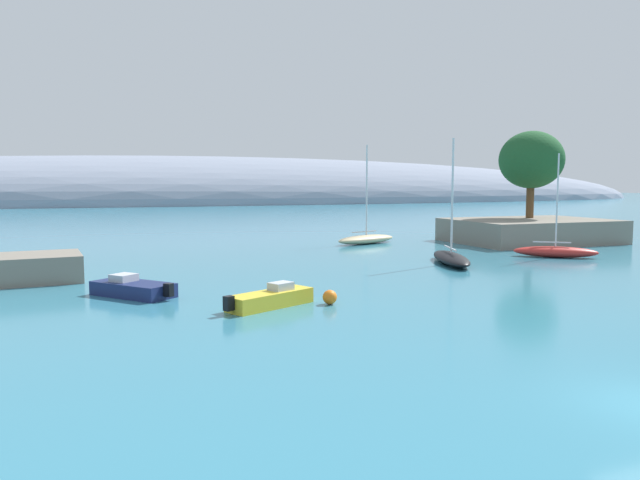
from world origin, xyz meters
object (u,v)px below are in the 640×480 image
(sailboat_black_near_shore, at_px, (451,257))
(sailboat_sand_outer_mooring, at_px, (366,238))
(tree_clump_shore, at_px, (531,160))
(mooring_buoy_orange, at_px, (330,297))
(motorboat_yellow_foreground, at_px, (270,299))
(motorboat_navy_alongside_breakwater, at_px, (133,288))
(sailboat_red_mid_mooring, at_px, (555,251))

(sailboat_black_near_shore, distance_m, sailboat_sand_outer_mooring, 16.22)
(tree_clump_shore, xyz_separation_m, mooring_buoy_orange, (-33.01, -24.78, -8.31))
(sailboat_sand_outer_mooring, bearing_deg, sailboat_black_near_shore, -111.80)
(motorboat_yellow_foreground, distance_m, mooring_buoy_orange, 3.07)
(tree_clump_shore, height_order, motorboat_yellow_foreground, tree_clump_shore)
(mooring_buoy_orange, bearing_deg, sailboat_black_near_shore, 37.82)
(sailboat_black_near_shore, xyz_separation_m, motorboat_navy_alongside_breakwater, (-23.79, -5.34, -0.06))
(sailboat_black_near_shore, bearing_deg, tree_clump_shore, 145.37)
(sailboat_red_mid_mooring, xyz_separation_m, sailboat_sand_outer_mooring, (-10.14, 15.81, 0.02))
(motorboat_yellow_foreground, xyz_separation_m, motorboat_navy_alongside_breakwater, (-6.33, 5.43, 0.00))
(sailboat_black_near_shore, relative_size, sailboat_sand_outer_mooring, 0.96)
(sailboat_black_near_shore, bearing_deg, mooring_buoy_orange, -32.95)
(motorboat_yellow_foreground, xyz_separation_m, mooring_buoy_orange, (3.04, -0.42, -0.06))
(motorboat_navy_alongside_breakwater, bearing_deg, sailboat_sand_outer_mooring, -88.13)
(tree_clump_shore, bearing_deg, mooring_buoy_orange, -143.11)
(sailboat_sand_outer_mooring, relative_size, motorboat_navy_alongside_breakwater, 2.04)
(sailboat_black_near_shore, bearing_deg, sailboat_red_mid_mooring, 111.46)
(motorboat_navy_alongside_breakwater, distance_m, mooring_buoy_orange, 11.05)
(sailboat_red_mid_mooring, bearing_deg, motorboat_navy_alongside_breakwater, -132.70)
(sailboat_black_near_shore, height_order, motorboat_yellow_foreground, sailboat_black_near_shore)
(sailboat_sand_outer_mooring, bearing_deg, sailboat_red_mid_mooring, -78.11)
(sailboat_black_near_shore, distance_m, motorboat_navy_alongside_breakwater, 24.38)
(mooring_buoy_orange, bearing_deg, motorboat_navy_alongside_breakwater, 148.00)
(sailboat_black_near_shore, bearing_deg, motorboat_yellow_foreground, -39.11)
(tree_clump_shore, bearing_deg, sailboat_sand_outer_mooring, 171.81)
(tree_clump_shore, relative_size, motorboat_yellow_foreground, 1.84)
(sailboat_sand_outer_mooring, distance_m, motorboat_yellow_foreground, 32.30)
(tree_clump_shore, xyz_separation_m, sailboat_black_near_shore, (-18.59, -13.58, -8.19))
(sailboat_sand_outer_mooring, height_order, mooring_buoy_orange, sailboat_sand_outer_mooring)
(sailboat_black_near_shore, relative_size, sailboat_red_mid_mooring, 1.11)
(tree_clump_shore, xyz_separation_m, sailboat_sand_outer_mooring, (-18.30, 2.63, -8.14))
(sailboat_sand_outer_mooring, distance_m, mooring_buoy_orange, 31.11)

